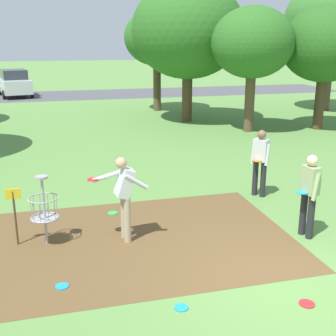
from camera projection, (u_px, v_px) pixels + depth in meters
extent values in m
plane|color=#5B8942|center=(287.00, 284.00, 7.15)|extent=(160.00, 160.00, 0.00)
cube|color=brown|center=(136.00, 240.00, 8.69)|extent=(6.22, 4.25, 0.01)
cylinder|color=#9E9EA3|center=(44.00, 211.00, 8.37)|extent=(0.05, 0.05, 1.35)
cylinder|color=#9E9EA3|center=(41.00, 177.00, 8.17)|extent=(0.24, 0.24, 0.04)
torus|color=#9E9EA3|center=(43.00, 198.00, 8.29)|extent=(0.58, 0.58, 0.02)
torus|color=#9E9EA3|center=(45.00, 217.00, 8.41)|extent=(0.55, 0.55, 0.03)
cylinder|color=#9E9EA3|center=(45.00, 218.00, 8.41)|extent=(0.48, 0.48, 0.02)
cylinder|color=gray|center=(57.00, 207.00, 8.41)|extent=(0.01, 0.01, 0.40)
cylinder|color=gray|center=(54.00, 204.00, 8.53)|extent=(0.01, 0.01, 0.40)
cylinder|color=gray|center=(48.00, 203.00, 8.58)|extent=(0.01, 0.01, 0.40)
cylinder|color=gray|center=(40.00, 204.00, 8.54)|extent=(0.01, 0.01, 0.40)
cylinder|color=gray|center=(34.00, 206.00, 8.43)|extent=(0.01, 0.01, 0.40)
cylinder|color=gray|center=(31.00, 209.00, 8.29)|extent=(0.01, 0.01, 0.40)
cylinder|color=gray|center=(33.00, 211.00, 8.17)|extent=(0.01, 0.01, 0.40)
cylinder|color=gray|center=(40.00, 213.00, 8.12)|extent=(0.01, 0.01, 0.40)
cylinder|color=gray|center=(48.00, 212.00, 8.16)|extent=(0.01, 0.01, 0.40)
cylinder|color=gray|center=(54.00, 210.00, 8.27)|extent=(0.01, 0.01, 0.40)
cylinder|color=#4C3823|center=(15.00, 218.00, 8.37)|extent=(0.04, 0.04, 1.10)
cube|color=gold|center=(13.00, 194.00, 8.23)|extent=(0.28, 0.03, 0.20)
cylinder|color=tan|center=(127.00, 220.00, 8.51)|extent=(0.14, 0.14, 0.92)
cylinder|color=tan|center=(124.00, 216.00, 8.71)|extent=(0.14, 0.14, 0.92)
cube|color=silver|center=(125.00, 183.00, 8.40)|extent=(0.42, 0.40, 0.60)
sphere|color=tan|center=(121.00, 163.00, 8.27)|extent=(0.22, 0.22, 0.22)
cylinder|color=silver|center=(107.00, 176.00, 8.41)|extent=(0.59, 0.16, 0.21)
cylinder|color=red|center=(93.00, 179.00, 8.32)|extent=(0.22, 0.22, 0.02)
cylinder|color=silver|center=(136.00, 182.00, 8.31)|extent=(0.49, 0.15, 0.37)
cylinder|color=#232328|center=(311.00, 217.00, 8.66)|extent=(0.14, 0.14, 0.92)
cylinder|color=#232328|center=(303.00, 213.00, 8.86)|extent=(0.14, 0.14, 0.92)
cube|color=#93A875|center=(310.00, 180.00, 8.55)|extent=(0.28, 0.39, 0.56)
sphere|color=beige|center=(312.00, 160.00, 8.44)|extent=(0.22, 0.22, 0.22)
cylinder|color=#93A875|center=(316.00, 187.00, 8.40)|extent=(0.18, 0.12, 0.55)
cylinder|color=#93A875|center=(303.00, 181.00, 8.73)|extent=(0.18, 0.12, 0.55)
cylinder|color=#1E93DB|center=(302.00, 192.00, 8.55)|extent=(0.22, 0.22, 0.02)
cylinder|color=#232328|center=(263.00, 179.00, 10.98)|extent=(0.14, 0.14, 0.92)
cylinder|color=#232328|center=(255.00, 178.00, 11.11)|extent=(0.14, 0.14, 0.92)
cube|color=silver|center=(261.00, 150.00, 10.84)|extent=(0.40, 0.42, 0.56)
sphere|color=brown|center=(262.00, 135.00, 10.72)|extent=(0.22, 0.22, 0.22)
cylinder|color=silver|center=(267.00, 155.00, 10.74)|extent=(0.18, 0.17, 0.55)
cylinder|color=silver|center=(253.00, 153.00, 10.96)|extent=(0.18, 0.17, 0.55)
cylinder|color=orange|center=(257.00, 161.00, 10.77)|extent=(0.22, 0.22, 0.02)
cylinder|color=#1E93DB|center=(181.00, 308.00, 6.50)|extent=(0.21, 0.21, 0.02)
cylinder|color=#1E93DB|center=(62.00, 286.00, 7.06)|extent=(0.22, 0.22, 0.02)
cylinder|color=red|center=(307.00, 304.00, 6.59)|extent=(0.24, 0.24, 0.02)
cylinder|color=green|center=(113.00, 213.00, 10.03)|extent=(0.24, 0.24, 0.02)
cylinder|color=brown|center=(327.00, 85.00, 24.19)|extent=(0.49, 0.49, 2.80)
ellipsoid|color=#38752D|center=(333.00, 22.00, 23.23)|extent=(5.22, 5.22, 4.43)
cylinder|color=#4C3823|center=(319.00, 104.00, 19.19)|extent=(0.43, 0.43, 2.24)
ellipsoid|color=#285B1E|center=(325.00, 44.00, 18.47)|extent=(3.72, 3.72, 3.16)
cylinder|color=#4C3823|center=(187.00, 98.00, 21.00)|extent=(0.49, 0.49, 2.29)
ellipsoid|color=#2D6623|center=(188.00, 30.00, 20.11)|extent=(5.23, 5.23, 4.45)
cylinder|color=brown|center=(249.00, 103.00, 18.65)|extent=(0.42, 0.42, 2.44)
ellipsoid|color=#2D6623|center=(253.00, 42.00, 17.94)|extent=(3.44, 3.44, 2.92)
cylinder|color=brown|center=(157.00, 87.00, 24.16)|extent=(0.42, 0.42, 2.63)
ellipsoid|color=#2D6623|center=(157.00, 37.00, 23.41)|extent=(3.52, 3.52, 2.99)
cube|color=#4C4C51|center=(104.00, 94.00, 31.77)|extent=(36.00, 6.00, 0.01)
cube|color=silver|center=(15.00, 86.00, 30.35)|extent=(2.61, 4.48, 0.90)
cube|color=#2D333D|center=(14.00, 74.00, 30.13)|extent=(1.99, 2.46, 0.64)
cylinder|color=black|center=(0.00, 91.00, 31.22)|extent=(0.30, 0.62, 0.60)
cylinder|color=black|center=(26.00, 90.00, 31.98)|extent=(0.30, 0.62, 0.60)
cylinder|color=black|center=(4.00, 95.00, 28.98)|extent=(0.30, 0.62, 0.60)
cylinder|color=black|center=(32.00, 93.00, 29.74)|extent=(0.30, 0.62, 0.60)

